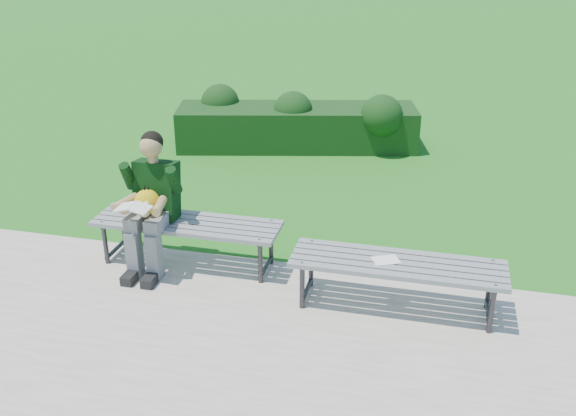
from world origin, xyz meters
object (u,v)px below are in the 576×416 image
at_px(hedge, 298,123).
at_px(bench_right, 397,267).
at_px(bench_left, 187,227).
at_px(seated_boy, 151,199).
at_px(paper_sheet, 386,260).

bearing_deg(hedge, bench_right, -66.35).
bearing_deg(bench_left, seated_boy, -162.55).
xyz_separation_m(hedge, paper_sheet, (1.70, -4.10, 0.11)).
bearing_deg(bench_left, paper_sheet, -9.64).
distance_m(seated_boy, paper_sheet, 2.25).
height_order(seated_boy, paper_sheet, seated_boy).
bearing_deg(paper_sheet, hedge, 112.47).
bearing_deg(bench_left, bench_right, -9.17).
xyz_separation_m(seated_boy, paper_sheet, (2.22, -0.23, -0.24)).
distance_m(hedge, bench_right, 4.48).
relative_size(hedge, bench_left, 1.99).
bearing_deg(bench_right, hedge, 113.65).
bearing_deg(paper_sheet, bench_left, 170.36).
relative_size(bench_left, bench_right, 1.00).
bearing_deg(seated_boy, bench_right, -5.71).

